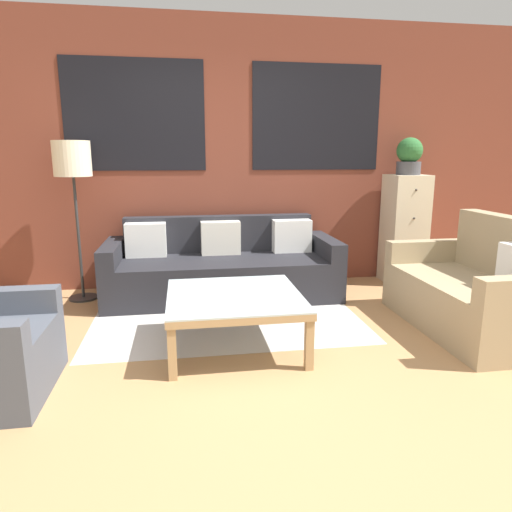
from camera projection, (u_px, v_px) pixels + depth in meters
name	position (u px, v px, depth m)	size (l,w,h in m)	color
ground_plane	(271.00, 387.00, 2.82)	(16.00, 16.00, 0.00)	#AD7F51
wall_back_brick	(229.00, 155.00, 4.87)	(8.40, 0.09, 2.80)	brown
rug	(227.00, 320.00, 3.98)	(2.30, 1.44, 0.00)	#BCB7B2
couch_dark	(222.00, 268.00, 4.63)	(2.29, 0.88, 0.78)	#232328
settee_vintage	(476.00, 293.00, 3.70)	(0.80, 1.47, 0.92)	tan
coffee_table	(234.00, 301.00, 3.34)	(0.97, 0.97, 0.41)	silver
floor_lamp	(73.00, 166.00, 4.29)	(0.35, 0.35, 1.54)	#2D2D2D
drawer_cabinet	(404.00, 229.00, 5.07)	(0.41, 0.42, 1.20)	beige
potted_plant	(409.00, 156.00, 4.90)	(0.27, 0.27, 0.39)	#47474C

